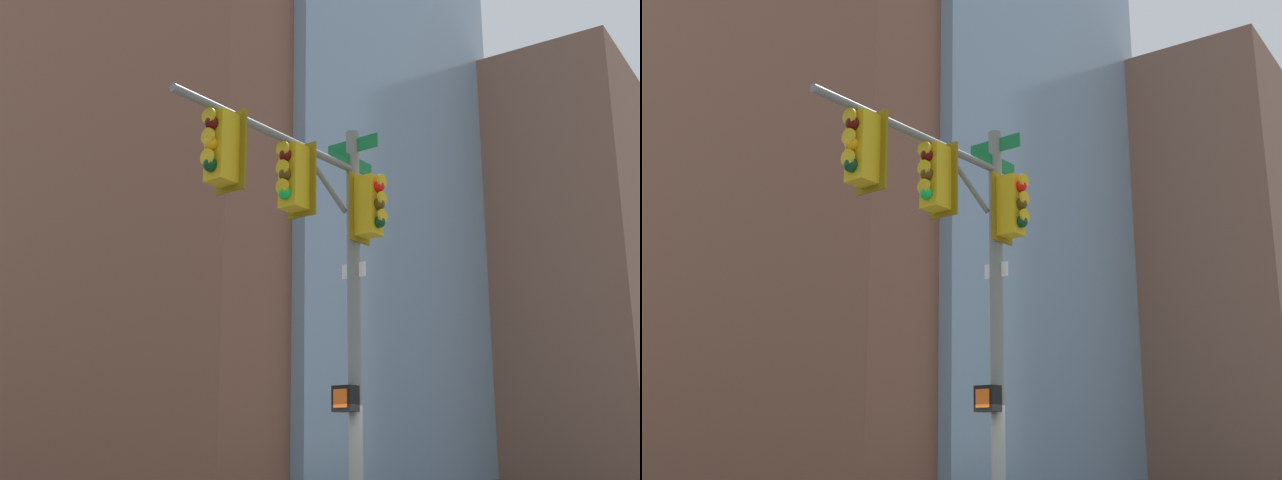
# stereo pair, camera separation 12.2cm
# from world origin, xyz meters

# --- Properties ---
(signal_pole_assembly) EXTENTS (1.12, 4.57, 7.07)m
(signal_pole_assembly) POSITION_xyz_m (0.27, 0.55, 4.92)
(signal_pole_assembly) COLOR slate
(signal_pole_assembly) RESTS_ON ground_plane
(building_brick_nearside) EXTENTS (24.53, 17.05, 40.92)m
(building_brick_nearside) POSITION_xyz_m (26.47, -21.63, 20.46)
(building_brick_nearside) COLOR brown
(building_brick_nearside) RESTS_ON ground_plane
(building_brick_midblock) EXTENTS (22.73, 18.80, 28.83)m
(building_brick_midblock) POSITION_xyz_m (15.94, -48.41, 14.41)
(building_brick_midblock) COLOR #845B47
(building_brick_midblock) RESTS_ON ground_plane
(building_glass_tower) EXTENTS (28.73, 22.75, 62.79)m
(building_glass_tower) POSITION_xyz_m (27.87, -29.15, 31.40)
(building_glass_tower) COLOR #7A99B2
(building_glass_tower) RESTS_ON ground_plane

